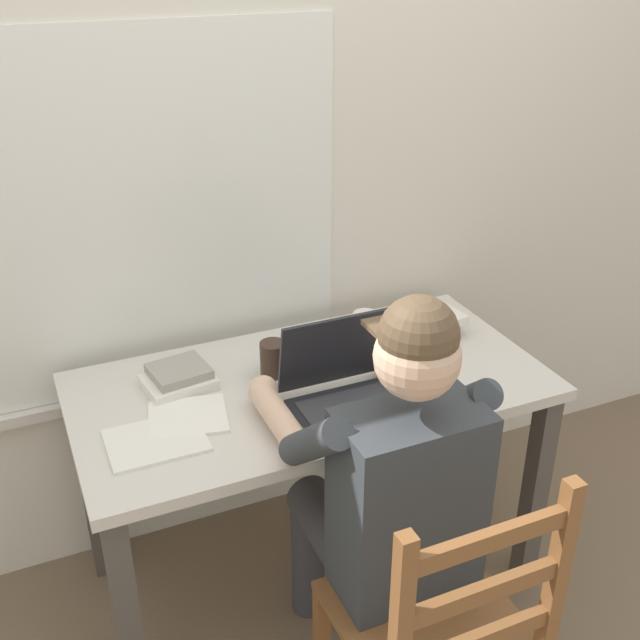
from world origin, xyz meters
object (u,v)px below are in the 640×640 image
(desk, at_px, (311,412))
(book_stack_main, at_px, (179,378))
(seated_person, at_px, (386,483))
(laptop, at_px, (348,386))
(coffee_mug_dark, at_px, (274,358))
(coffee_mug_white, at_px, (365,328))
(wooden_chair, at_px, (440,631))
(computer_mouse, at_px, (441,381))
(book_stack_side, at_px, (430,324))

(desk, distance_m, book_stack_main, 0.40)
(seated_person, height_order, laptop, seated_person)
(coffee_mug_dark, distance_m, book_stack_main, 0.28)
(seated_person, xyz_separation_m, coffee_mug_white, (0.22, 0.56, 0.12))
(desk, distance_m, wooden_chair, 0.72)
(seated_person, bearing_deg, coffee_mug_white, 68.47)
(wooden_chair, bearing_deg, coffee_mug_dark, 97.70)
(computer_mouse, xyz_separation_m, coffee_mug_white, (-0.08, 0.31, 0.04))
(book_stack_side, bearing_deg, laptop, -148.36)
(desk, relative_size, book_stack_side, 6.59)
(desk, distance_m, coffee_mug_white, 0.33)
(coffee_mug_white, distance_m, book_stack_main, 0.60)
(desk, distance_m, coffee_mug_dark, 0.20)
(wooden_chair, bearing_deg, seated_person, 90.00)
(coffee_mug_dark, relative_size, book_stack_main, 0.55)
(laptop, xyz_separation_m, computer_mouse, (0.28, -0.03, -0.04))
(computer_mouse, relative_size, book_stack_main, 0.48)
(desk, xyz_separation_m, book_stack_side, (0.46, 0.11, 0.15))
(wooden_chair, bearing_deg, laptop, 87.41)
(book_stack_main, height_order, book_stack_side, book_stack_side)
(coffee_mug_dark, bearing_deg, computer_mouse, -31.67)
(desk, height_order, computer_mouse, computer_mouse)
(coffee_mug_dark, bearing_deg, seated_person, -78.08)
(coffee_mug_white, xyz_separation_m, coffee_mug_dark, (-0.33, -0.06, -0.00))
(seated_person, height_order, book_stack_side, seated_person)
(desk, xyz_separation_m, wooden_chair, (0.02, -0.70, -0.18))
(laptop, height_order, book_stack_main, laptop)
(wooden_chair, height_order, computer_mouse, wooden_chair)
(desk, height_order, book_stack_side, book_stack_side)
(wooden_chair, xyz_separation_m, coffee_mug_dark, (-0.11, 0.78, 0.34))
(wooden_chair, xyz_separation_m, laptop, (0.03, 0.56, 0.34))
(computer_mouse, bearing_deg, coffee_mug_dark, 148.33)
(computer_mouse, bearing_deg, wooden_chair, -119.81)
(laptop, relative_size, book_stack_main, 1.59)
(desk, xyz_separation_m, coffee_mug_dark, (-0.08, 0.08, 0.16))
(wooden_chair, relative_size, book_stack_side, 4.54)
(desk, relative_size, coffee_mug_dark, 11.86)
(desk, relative_size, computer_mouse, 13.47)
(computer_mouse, relative_size, coffee_mug_dark, 0.88)
(seated_person, xyz_separation_m, book_stack_side, (0.43, 0.53, 0.11))
(laptop, relative_size, book_stack_side, 1.61)
(desk, height_order, wooden_chair, wooden_chair)
(coffee_mug_dark, bearing_deg, coffee_mug_white, 10.79)
(desk, distance_m, computer_mouse, 0.39)
(computer_mouse, bearing_deg, seated_person, -140.65)
(seated_person, relative_size, laptop, 3.73)
(coffee_mug_white, bearing_deg, wooden_chair, -104.75)
(seated_person, bearing_deg, coffee_mug_dark, 101.92)
(wooden_chair, bearing_deg, computer_mouse, 60.19)
(seated_person, height_order, coffee_mug_white, seated_person)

